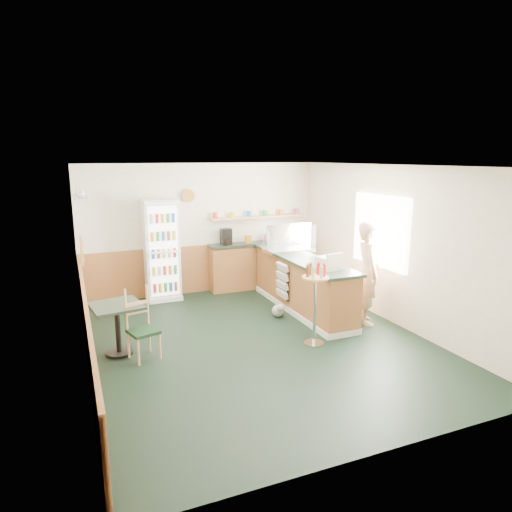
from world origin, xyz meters
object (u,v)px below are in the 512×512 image
display_case (289,238)px  drinks_fridge (162,250)px  shopkeeper (367,273)px  condiment_stand (315,294)px  cafe_table (117,319)px  cash_register (330,263)px  cafe_chair (142,321)px

display_case → drinks_fridge: bearing=154.2°
shopkeeper → condiment_stand: (-1.28, -0.47, -0.08)m
condiment_stand → cafe_table: 2.93m
drinks_fridge → cafe_table: bearing=-115.2°
cash_register → drinks_fridge: bearing=123.9°
display_case → shopkeeper: shopkeeper is taller
display_case → condiment_stand: bearing=-105.7°
shopkeeper → condiment_stand: shopkeeper is taller
display_case → cash_register: size_ratio=2.63×
cash_register → cafe_table: bearing=169.4°
display_case → shopkeeper: (0.70, -1.60, -0.39)m
cash_register → cafe_table: size_ratio=0.46×
display_case → cafe_chair: bearing=-153.8°
drinks_fridge → condiment_stand: size_ratio=1.61×
display_case → cash_register: bearing=-90.0°
condiment_stand → cafe_table: (-2.82, 0.77, -0.28)m
cash_register → cafe_chair: cash_register is taller
cash_register → shopkeeper: shopkeeper is taller
cash_register → condiment_stand: (-0.58, -0.57, -0.30)m
shopkeeper → cafe_table: shopkeeper is taller
cash_register → cafe_table: (-3.40, 0.20, -0.58)m
cafe_chair → drinks_fridge: bearing=56.2°
cafe_chair → cash_register: bearing=-16.3°
shopkeeper → cafe_chair: 3.80m
cash_register → condiment_stand: 0.87m
drinks_fridge → cafe_chair: size_ratio=1.97×
shopkeeper → cafe_chair: shopkeeper is taller
cafe_table → cafe_chair: 0.39m
display_case → cash_register: 1.52m
display_case → cafe_chair: display_case is taller
display_case → cafe_table: size_ratio=1.21×
drinks_fridge → cafe_table: 2.70m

